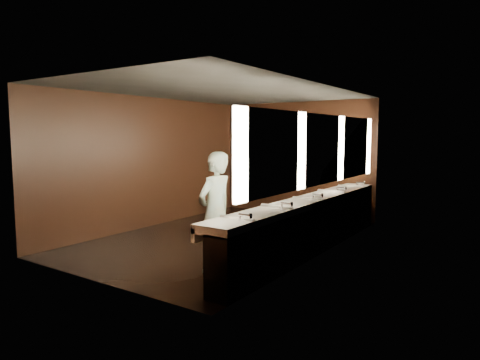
# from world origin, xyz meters

# --- Properties ---
(floor) EXTENTS (6.00, 6.00, 0.00)m
(floor) POSITION_xyz_m (0.00, 0.00, 0.00)
(floor) COLOR black
(floor) RESTS_ON ground
(ceiling) EXTENTS (4.00, 6.00, 0.02)m
(ceiling) POSITION_xyz_m (0.00, 0.00, 2.80)
(ceiling) COLOR #2D2D2B
(ceiling) RESTS_ON wall_back
(wall_back) EXTENTS (4.00, 0.02, 2.80)m
(wall_back) POSITION_xyz_m (0.00, 3.00, 1.40)
(wall_back) COLOR black
(wall_back) RESTS_ON floor
(wall_front) EXTENTS (4.00, 0.02, 2.80)m
(wall_front) POSITION_xyz_m (0.00, -3.00, 1.40)
(wall_front) COLOR black
(wall_front) RESTS_ON floor
(wall_left) EXTENTS (0.02, 6.00, 2.80)m
(wall_left) POSITION_xyz_m (-2.00, 0.00, 1.40)
(wall_left) COLOR black
(wall_left) RESTS_ON floor
(wall_right) EXTENTS (0.02, 6.00, 2.80)m
(wall_right) POSITION_xyz_m (2.00, 0.00, 1.40)
(wall_right) COLOR black
(wall_right) RESTS_ON floor
(sink_counter) EXTENTS (0.55, 5.40, 1.01)m
(sink_counter) POSITION_xyz_m (1.79, 0.00, 0.50)
(sink_counter) COLOR black
(sink_counter) RESTS_ON floor
(mirror_band) EXTENTS (0.06, 5.03, 1.15)m
(mirror_band) POSITION_xyz_m (1.98, -0.00, 1.75)
(mirror_band) COLOR #FFEFC9
(mirror_band) RESTS_ON wall_right
(person) EXTENTS (0.45, 0.66, 1.75)m
(person) POSITION_xyz_m (1.08, -1.72, 0.88)
(person) COLOR #99D7E4
(person) RESTS_ON floor
(trash_bin) EXTENTS (0.36, 0.36, 0.50)m
(trash_bin) POSITION_xyz_m (1.58, -0.88, 0.25)
(trash_bin) COLOR black
(trash_bin) RESTS_ON floor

